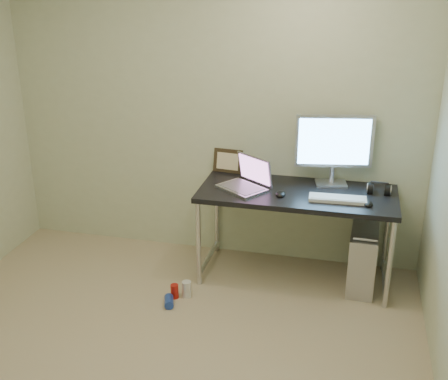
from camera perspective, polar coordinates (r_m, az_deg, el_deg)
floor at (r=3.71m, az=-8.12°, el=-18.08°), size 3.50×3.50×0.00m
wall_back at (r=4.66m, az=-1.12°, el=7.88°), size 3.50×0.02×2.50m
desk at (r=4.40m, az=7.42°, el=-1.14°), size 1.52×0.66×0.75m
tower_computer at (r=4.54m, az=13.89°, el=-6.79°), size 0.22×0.47×0.52m
cable_a at (r=4.75m, az=13.49°, el=-3.34°), size 0.01×0.16×0.69m
cable_b at (r=4.74m, az=14.55°, el=-3.75°), size 0.02×0.11×0.71m
can_red at (r=4.37m, az=-5.04°, el=-10.21°), size 0.07×0.07×0.11m
can_white at (r=4.37m, az=-3.81°, el=-10.02°), size 0.08×0.08×0.13m
can_blue at (r=4.30m, az=-5.61°, el=-11.21°), size 0.11×0.14×0.07m
laptop at (r=4.39m, az=2.32°, el=0.93°), size 0.46×0.44×0.25m
monitor at (r=4.45m, az=11.11°, el=4.56°), size 0.60×0.22×0.56m
keyboard at (r=4.24m, az=11.46°, el=-0.89°), size 0.43×0.15×0.03m
mouse_right at (r=4.21m, az=14.47°, el=-1.30°), size 0.07×0.11×0.03m
mouse_left at (r=4.27m, az=5.75°, el=-0.30°), size 0.08×0.12×0.04m
headphones at (r=4.45m, az=15.47°, el=0.06°), size 0.17×0.11×0.11m
picture_frame at (r=4.71m, az=0.40°, el=2.98°), size 0.26×0.10×0.20m
webcam at (r=4.65m, az=3.30°, el=2.62°), size 0.04×0.03×0.13m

